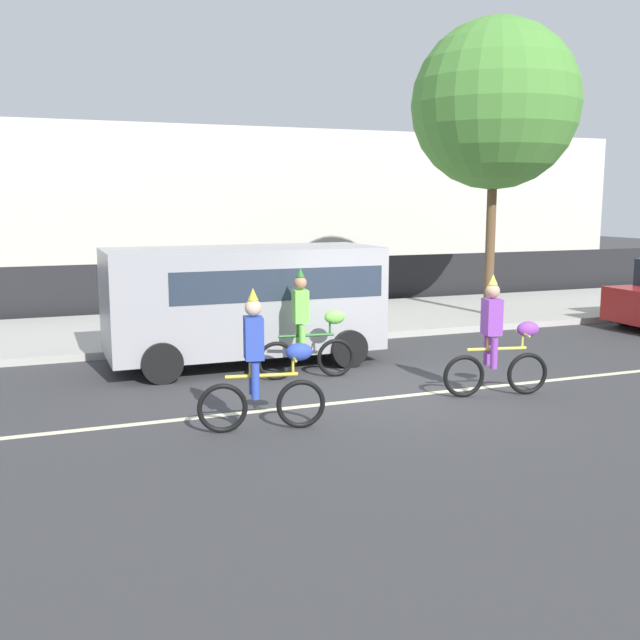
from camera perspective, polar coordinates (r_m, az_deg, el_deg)
The scene contains 11 objects.
ground_plane at distance 12.36m, azimuth 5.79°, elevation -5.18°, with size 80.00×80.00×0.00m, color #38383A.
road_centre_line at distance 11.93m, azimuth 6.89°, elevation -5.70°, with size 36.00×0.14×0.01m, color beige.
sidewalk_curb at distance 18.25m, azimuth -3.52°, elevation -0.25°, with size 60.00×5.00×0.15m, color #ADAAA3.
fence_line at distance 20.91m, azimuth -5.98°, elevation 2.65°, with size 40.00×0.08×1.40m, color black.
building_backdrop at distance 29.75m, azimuth -5.72°, elevation 8.51°, with size 28.00×8.00×5.48m, color beige.
parade_cyclist_cobalt at distance 9.92m, azimuth -4.39°, elevation -3.73°, with size 1.71×0.53×1.92m.
parade_cyclist_lime at distance 12.79m, azimuth -1.00°, elevation -0.78°, with size 1.71×0.51×1.92m.
parade_cyclist_purple at distance 11.97m, azimuth 13.39°, elevation -1.72°, with size 1.70×0.55×1.92m.
parked_van_grey at distance 13.98m, azimuth -5.57°, elevation 1.83°, with size 5.00×2.22×2.18m.
street_tree_near_lamp at distance 19.65m, azimuth 13.20°, elevation 15.66°, with size 4.14×4.14×7.28m.
pedestrian_onlooker at distance 20.58m, azimuth -0.35°, elevation 3.47°, with size 0.32×0.20×1.62m.
Camera 1 is at (-5.49, -10.65, 3.05)m, focal length 42.00 mm.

